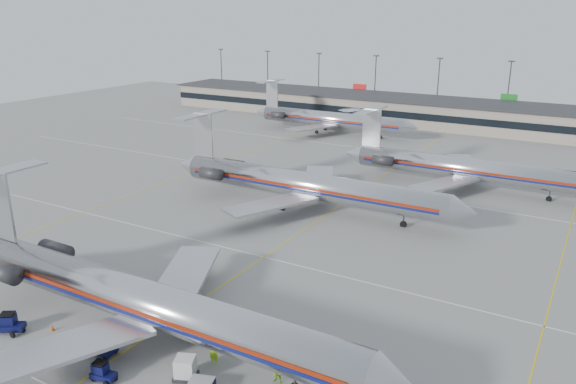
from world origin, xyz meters
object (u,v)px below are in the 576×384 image
Objects in this scene: jet_foreground at (139,299)px; belt_loader at (196,331)px; uld_container at (185,369)px; tug_center at (102,372)px; jet_second_row at (303,184)px.

jet_foreground reaches higher than belt_loader.
tug_center is at bearing -171.89° from uld_container.
jet_foreground reaches higher than uld_container.
jet_second_row is at bearing 96.10° from jet_foreground.
jet_foreground is 36.84m from jet_second_row.
jet_foreground is 5.66m from belt_loader.
tug_center is (1.74, -6.13, -2.92)m from jet_foreground.
uld_container is (5.46, 3.34, 0.23)m from tug_center.
jet_second_row is 21.20× the size of uld_container.
uld_container is at bearing -41.72° from belt_loader.
jet_foreground is at bearing 135.47° from uld_container.
uld_container is at bearing -74.25° from jet_second_row.
tug_center is 6.40m from uld_container.
jet_second_row is at bearing 86.02° from tug_center.
jet_second_row is 43.23m from tug_center.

